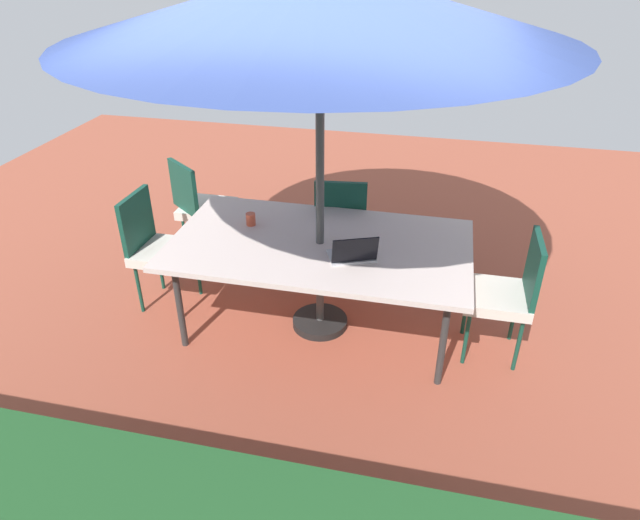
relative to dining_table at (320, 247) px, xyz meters
The scene contains 9 objects.
ground_plane 0.73m from the dining_table, ahead, with size 10.00×10.00×0.02m, color #9E4C38.
dining_table is the anchor object (origin of this frame).
patio_umbrella 1.66m from the dining_table, ahead, with size 3.18×3.18×2.60m.
chair_southeast 1.59m from the dining_table, 32.39° to the right, with size 0.58×0.58×0.98m.
chair_east 1.38m from the dining_table, ahead, with size 0.47×0.46×0.98m.
chair_west 1.38m from the dining_table, behind, with size 0.46×0.46×0.98m.
chair_south 0.81m from the dining_table, 90.81° to the right, with size 0.47×0.48×0.98m.
laptop 0.35m from the dining_table, 144.78° to the left, with size 0.39×0.35×0.21m.
cup 0.62m from the dining_table, 15.29° to the right, with size 0.07×0.07×0.10m, color #CC4C33.
Camera 1 is at (-0.81, 3.57, 2.77)m, focal length 31.58 mm.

